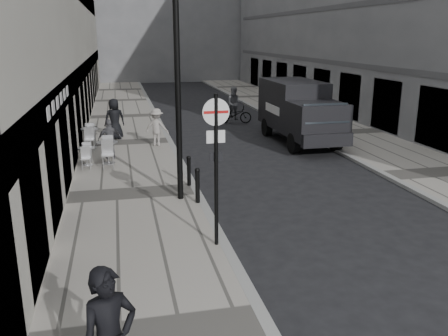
{
  "coord_description": "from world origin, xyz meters",
  "views": [
    {
      "loc": [
        -2.31,
        -4.21,
        4.95
      ],
      "look_at": [
        0.46,
        8.12,
        1.4
      ],
      "focal_mm": 38.0,
      "sensor_mm": 36.0,
      "label": 1
    }
  ],
  "objects_px": {
    "sign_post": "(216,151)",
    "panel_van": "(298,109)",
    "cyclist": "(235,109)",
    "lamppost": "(177,74)"
  },
  "relations": [
    {
      "from": "sign_post",
      "to": "lamppost",
      "type": "relative_size",
      "value": 0.53
    },
    {
      "from": "panel_van",
      "to": "cyclist",
      "type": "distance_m",
      "value": 5.86
    },
    {
      "from": "sign_post",
      "to": "lamppost",
      "type": "distance_m",
      "value": 3.8
    },
    {
      "from": "panel_van",
      "to": "cyclist",
      "type": "relative_size",
      "value": 2.88
    },
    {
      "from": "sign_post",
      "to": "panel_van",
      "type": "bearing_deg",
      "value": 57.34
    },
    {
      "from": "cyclist",
      "to": "sign_post",
      "type": "bearing_deg",
      "value": -95.14
    },
    {
      "from": "lamppost",
      "to": "cyclist",
      "type": "xyz_separation_m",
      "value": [
        4.86,
        12.79,
        -3.05
      ]
    },
    {
      "from": "sign_post",
      "to": "panel_van",
      "type": "relative_size",
      "value": 0.59
    },
    {
      "from": "lamppost",
      "to": "cyclist",
      "type": "height_order",
      "value": "lamppost"
    },
    {
      "from": "sign_post",
      "to": "lamppost",
      "type": "bearing_deg",
      "value": 93.87
    }
  ]
}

